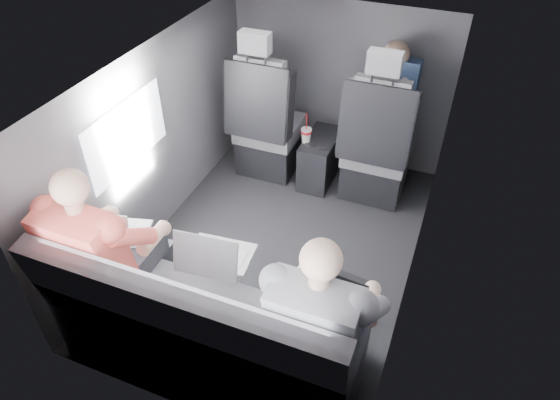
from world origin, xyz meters
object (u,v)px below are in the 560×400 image
at_px(front_seat_right, 376,152).
at_px(center_console, 320,159).
at_px(front_seat_left, 267,130).
at_px(passenger_rear_right, 322,320).
at_px(passenger_rear_left, 108,251).
at_px(laptop_white, 114,232).
at_px(passenger_front_right, 390,97).
at_px(soda_cup, 306,135).
at_px(laptop_silver, 215,255).
at_px(rear_bench, 205,337).
at_px(laptop_black, 335,290).

relative_size(front_seat_right, center_console, 2.64).
bearing_deg(front_seat_left, passenger_rear_right, -59.95).
bearing_deg(front_seat_left, passenger_rear_left, -94.69).
height_order(laptop_white, passenger_front_right, passenger_front_right).
bearing_deg(soda_cup, passenger_front_right, 29.97).
bearing_deg(laptop_silver, rear_bench, -79.09).
distance_m(front_seat_right, rear_bench, 1.96).
bearing_deg(front_seat_right, soda_cup, -174.02).
xyz_separation_m(laptop_white, laptop_silver, (0.60, 0.04, 0.00)).
bearing_deg(rear_bench, front_seat_right, 76.69).
bearing_deg(center_console, laptop_silver, -91.82).
relative_size(rear_bench, laptop_white, 4.49).
bearing_deg(passenger_front_right, laptop_white, -119.84).
bearing_deg(laptop_black, passenger_front_right, 94.50).
xyz_separation_m(rear_bench, laptop_white, (-0.66, 0.23, 0.32)).
distance_m(rear_bench, passenger_rear_left, 0.68).
xyz_separation_m(front_seat_left, soda_cup, (0.36, -0.06, 0.06)).
relative_size(front_seat_left, center_console, 2.64).
height_order(soda_cup, passenger_rear_right, passenger_rear_right).
xyz_separation_m(soda_cup, laptop_white, (-0.56, -1.61, 0.17)).
bearing_deg(center_console, soda_cup, -134.38).
xyz_separation_m(laptop_white, passenger_rear_right, (1.25, -0.13, -0.01)).
bearing_deg(passenger_rear_right, soda_cup, 111.53).
bearing_deg(front_seat_left, laptop_silver, -76.29).
relative_size(front_seat_left, passenger_rear_left, 1.04).
xyz_separation_m(soda_cup, laptop_silver, (0.04, -1.57, 0.17)).
bearing_deg(rear_bench, laptop_silver, 100.91).
bearing_deg(laptop_silver, passenger_rear_right, -15.47).
height_order(front_seat_left, passenger_front_right, front_seat_left).
distance_m(laptop_black, passenger_rear_left, 1.21).
relative_size(center_console, soda_cup, 1.90).
bearing_deg(passenger_rear_right, front_seat_right, 94.59).
height_order(laptop_white, passenger_rear_right, passenger_rear_right).
bearing_deg(passenger_rear_left, rear_bench, -9.05).
bearing_deg(passenger_rear_right, laptop_white, 173.86).
xyz_separation_m(laptop_silver, laptop_black, (0.65, 0.01, -0.00)).
bearing_deg(rear_bench, passenger_rear_left, 170.95).
bearing_deg(rear_bench, laptop_black, 25.15).
relative_size(front_seat_left, passenger_front_right, 1.72).
distance_m(rear_bench, passenger_rear_right, 0.68).
relative_size(laptop_silver, passenger_rear_left, 0.30).
height_order(laptop_silver, passenger_rear_left, passenger_rear_left).
distance_m(laptop_white, laptop_black, 1.26).
distance_m(front_seat_left, laptop_black, 1.94).
bearing_deg(soda_cup, laptop_black, -66.06).
xyz_separation_m(laptop_silver, passenger_front_right, (0.50, 1.88, 0.11)).
distance_m(center_console, laptop_white, 1.88).
relative_size(laptop_white, laptop_black, 1.00).
distance_m(rear_bench, soda_cup, 1.85).
bearing_deg(passenger_rear_right, laptop_black, 88.70).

